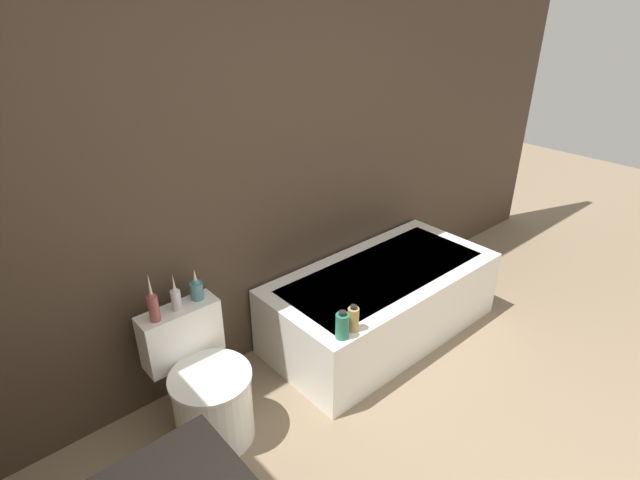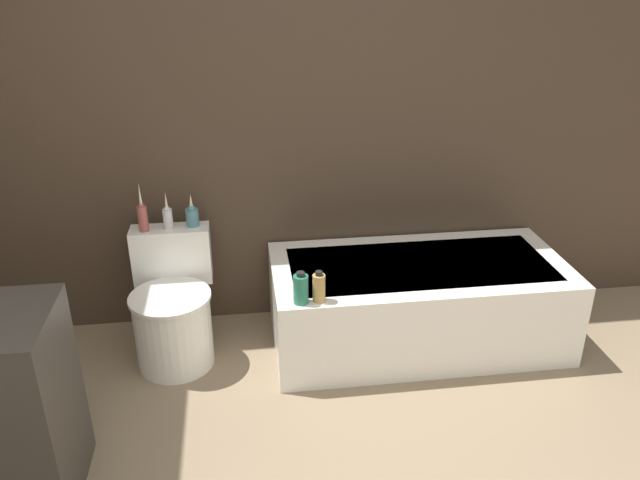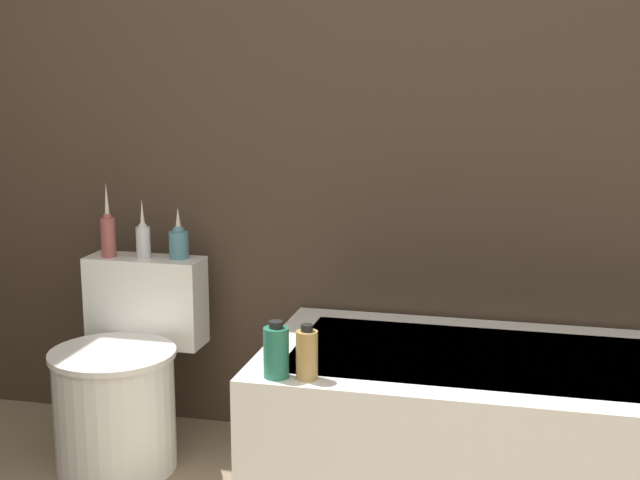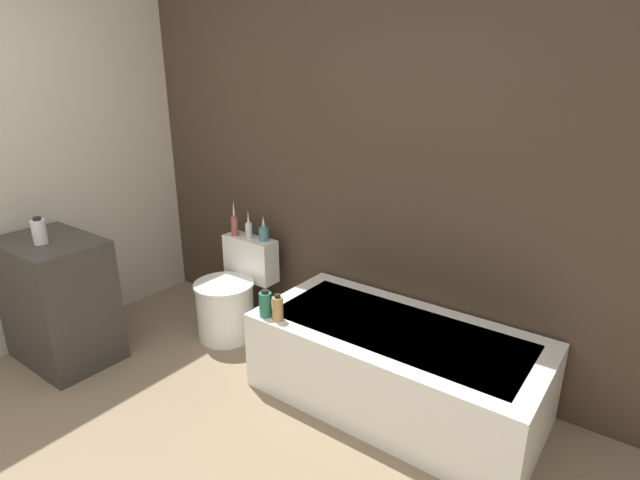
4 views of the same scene
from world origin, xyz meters
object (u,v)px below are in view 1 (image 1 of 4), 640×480
Objects in this scene: toilet at (206,389)px; vase_gold at (153,305)px; bathtub at (382,301)px; vase_silver at (176,298)px; shampoo_bottle_short at (353,319)px; shampoo_bottle_tall at (342,326)px; vase_bronze at (196,288)px.

vase_gold reaches higher than toilet.
vase_silver reaches higher than bathtub.
vase_gold is at bearing 148.72° from shampoo_bottle_short.
shampoo_bottle_tall reaches higher than shampoo_bottle_short.
vase_bronze is (0.13, 0.02, -0.01)m from vase_silver.
toilet reaches higher than shampoo_bottle_short.
vase_gold is at bearing 171.86° from bathtub.
shampoo_bottle_tall is at bearing -40.12° from vase_silver.
toilet is 0.52m from vase_silver.
vase_bronze reaches higher than toilet.
toilet reaches higher than bathtub.
vase_silver is (-1.36, 0.23, 0.51)m from bathtub.
vase_silver is (-0.00, 0.21, 0.47)m from toilet.
vase_bronze is at bearing 8.17° from vase_gold.
bathtub is at bearing 27.98° from shampoo_bottle_short.
toilet is (-1.36, 0.02, 0.04)m from bathtub.
vase_bronze reaches higher than shampoo_bottle_short.
bathtub is at bearing -11.47° from vase_bronze.
shampoo_bottle_tall is (-0.70, -0.33, 0.32)m from bathtub.
vase_silver is at bearing 7.38° from vase_gold.
shampoo_bottle_tall is (0.66, -0.56, -0.19)m from vase_silver.
vase_gold reaches higher than bathtub.
shampoo_bottle_tall is 0.09m from shampoo_bottle_short.
shampoo_bottle_short is at bearing -31.28° from vase_gold.
vase_bronze is (0.26, 0.04, -0.03)m from vase_gold.
bathtub is 7.64× the size of vase_silver.
bathtub is 0.83m from shampoo_bottle_tall.
vase_gold is 0.13m from vase_silver.
vase_gold is 1.05m from shampoo_bottle_short.
vase_silver is at bearing -171.05° from vase_bronze.
toilet reaches higher than shampoo_bottle_tall.
vase_gold is at bearing 145.60° from shampoo_bottle_tall.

